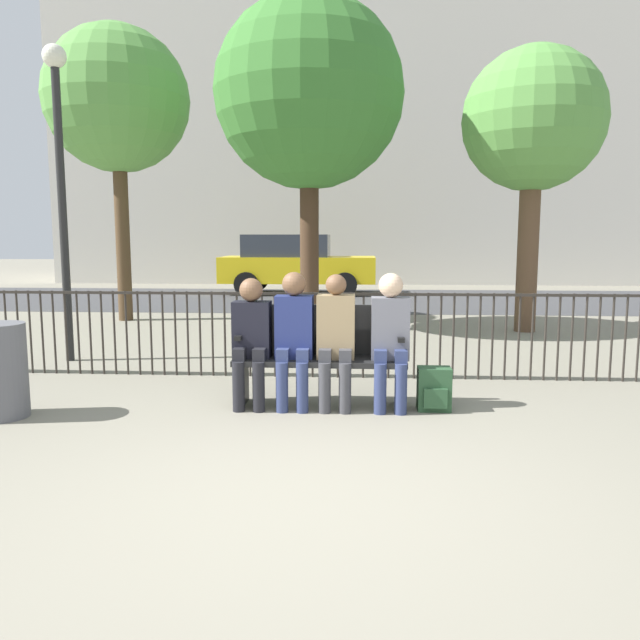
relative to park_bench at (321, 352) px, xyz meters
The scene contains 15 objects.
ground_plane 2.17m from the park_bench, 90.00° to the right, with size 80.00×80.00×0.00m, color gray.
park_bench is the anchor object (origin of this frame).
seated_person_0 0.66m from the park_bench, 168.35° to the right, with size 0.34×0.39×1.18m.
seated_person_1 0.34m from the park_bench, 151.80° to the right, with size 0.34×0.39×1.24m.
seated_person_2 0.27m from the park_bench, 41.08° to the right, with size 0.34×0.39×1.22m.
seated_person_3 0.68m from the park_bench, 11.21° to the right, with size 0.34×0.39×1.23m.
backpack 1.08m from the park_bench, ahead, with size 0.29×0.25×0.39m.
fence_railing 1.12m from the park_bench, 90.84° to the left, with size 9.01×0.03×0.95m.
tree_0 6.35m from the park_bench, 57.00° to the left, with size 2.26×2.26×4.53m.
tree_1 5.67m from the park_bench, 95.91° to the left, with size 3.03×3.03×5.33m.
tree_2 7.80m from the park_bench, 125.27° to the left, with size 2.59×2.59×5.30m.
lamp_post 4.28m from the park_bench, 150.52° to the left, with size 0.28×0.28×3.82m.
street_surface 9.90m from the park_bench, 90.00° to the left, with size 24.00×6.00×0.01m.
parked_car_0 11.56m from the park_bench, 97.10° to the left, with size 4.20×1.94×1.62m.
building_facade 18.74m from the park_bench, 90.00° to the left, with size 20.00×6.00×12.11m.
Camera 1 is at (0.36, -3.55, 1.54)m, focal length 35.00 mm.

